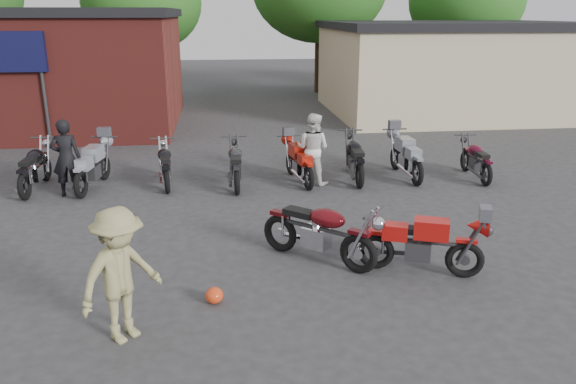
{
  "coord_description": "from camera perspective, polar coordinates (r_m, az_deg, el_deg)",
  "views": [
    {
      "loc": [
        -1.35,
        -8.3,
        4.11
      ],
      "look_at": [
        -0.12,
        1.67,
        0.9
      ],
      "focal_mm": 35.0,
      "sensor_mm": 36.0,
      "label": 1
    }
  ],
  "objects": [
    {
      "name": "row_bike_6",
      "position": [
        14.9,
        11.9,
        3.77
      ],
      "size": [
        0.78,
        2.14,
        1.23
      ],
      "primitive_type": null,
      "rotation": [
        0.0,
        0.0,
        1.61
      ],
      "color": "gray",
      "rests_on": "ground"
    },
    {
      "name": "vintage_motorcycle",
      "position": [
        9.55,
        3.29,
        -3.67
      ],
      "size": [
        2.11,
        1.98,
        1.26
      ],
      "primitive_type": null,
      "rotation": [
        0.0,
        0.0,
        -0.72
      ],
      "color": "#570A10",
      "rests_on": "ground"
    },
    {
      "name": "person_tan",
      "position": [
        7.56,
        -16.66,
        -8.12
      ],
      "size": [
        1.32,
        1.31,
        1.83
      ],
      "primitive_type": "imported",
      "rotation": [
        0.0,
        0.0,
        0.77
      ],
      "color": "#958F5C",
      "rests_on": "ground"
    },
    {
      "name": "row_bike_0",
      "position": [
        14.83,
        -24.35,
        2.5
      ],
      "size": [
        0.75,
        2.14,
        1.23
      ],
      "primitive_type": null,
      "rotation": [
        0.0,
        0.0,
        1.55
      ],
      "color": "black",
      "rests_on": "ground"
    },
    {
      "name": "ground",
      "position": [
        9.36,
        2.01,
        -8.34
      ],
      "size": [
        90.0,
        90.0,
        0.0
      ],
      "primitive_type": "plane",
      "color": "#2E2E31"
    },
    {
      "name": "person_light",
      "position": [
        13.98,
        2.52,
        4.4
      ],
      "size": [
        1.09,
        1.04,
        1.78
      ],
      "primitive_type": "imported",
      "rotation": [
        0.0,
        0.0,
        2.57
      ],
      "color": "silver",
      "rests_on": "ground"
    },
    {
      "name": "row_bike_5",
      "position": [
        14.49,
        6.81,
        3.66
      ],
      "size": [
        0.86,
        2.18,
        1.24
      ],
      "primitive_type": null,
      "rotation": [
        0.0,
        0.0,
        1.5
      ],
      "color": "black",
      "rests_on": "ground"
    },
    {
      "name": "tree_2",
      "position": [
        30.77,
        3.16,
        18.25
      ],
      "size": [
        7.04,
        7.04,
        8.8
      ],
      "primitive_type": null,
      "color": "#225B18",
      "rests_on": "ground"
    },
    {
      "name": "tree_3",
      "position": [
        33.11,
        17.5,
        16.43
      ],
      "size": [
        6.08,
        6.08,
        7.6
      ],
      "primitive_type": null,
      "color": "#225B18",
      "rests_on": "ground"
    },
    {
      "name": "stucco_building",
      "position": [
        25.4,
        16.18,
        11.73
      ],
      "size": [
        10.0,
        8.0,
        3.5
      ],
      "primitive_type": "cube",
      "color": "tan",
      "rests_on": "ground"
    },
    {
      "name": "brick_building",
      "position": [
        23.67,
        -26.34,
        10.83
      ],
      "size": [
        12.0,
        8.0,
        4.0
      ],
      "primitive_type": "cube",
      "color": "maroon",
      "rests_on": "ground"
    },
    {
      "name": "person_dark",
      "position": [
        13.98,
        -21.61,
        3.23
      ],
      "size": [
        0.7,
        0.5,
        1.82
      ],
      "primitive_type": "imported",
      "rotation": [
        0.0,
        0.0,
        3.24
      ],
      "color": "black",
      "rests_on": "ground"
    },
    {
      "name": "sportbike",
      "position": [
        9.42,
        13.55,
        -4.87
      ],
      "size": [
        2.07,
        1.31,
        1.14
      ],
      "primitive_type": null,
      "rotation": [
        0.0,
        0.0,
        -0.36
      ],
      "color": "red",
      "rests_on": "ground"
    },
    {
      "name": "row_bike_7",
      "position": [
        15.3,
        18.55,
        3.33
      ],
      "size": [
        0.72,
        1.91,
        1.09
      ],
      "primitive_type": null,
      "rotation": [
        0.0,
        0.0,
        1.52
      ],
      "color": "#49091B",
      "rests_on": "ground"
    },
    {
      "name": "row_bike_1",
      "position": [
        14.45,
        -19.24,
        2.71
      ],
      "size": [
        1.02,
        2.19,
        1.22
      ],
      "primitive_type": null,
      "rotation": [
        0.0,
        0.0,
        1.41
      ],
      "color": "#9CA0AA",
      "rests_on": "ground"
    },
    {
      "name": "row_bike_2",
      "position": [
        14.26,
        -12.39,
        2.92
      ],
      "size": [
        0.88,
        2.02,
        1.13
      ],
      "primitive_type": null,
      "rotation": [
        0.0,
        0.0,
        1.7
      ],
      "color": "black",
      "rests_on": "ground"
    },
    {
      "name": "helmet",
      "position": [
        8.51,
        -7.5,
        -10.37
      ],
      "size": [
        0.3,
        0.3,
        0.25
      ],
      "primitive_type": "ellipsoid",
      "rotation": [
        0.0,
        0.0,
        0.12
      ],
      "color": "red",
      "rests_on": "ground"
    },
    {
      "name": "row_bike_3",
      "position": [
        13.93,
        -5.35,
        3.02
      ],
      "size": [
        0.68,
        2.04,
        1.18
      ],
      "primitive_type": null,
      "rotation": [
        0.0,
        0.0,
        1.57
      ],
      "color": "#252527",
      "rests_on": "ground"
    },
    {
      "name": "tree_1",
      "position": [
        30.52,
        -14.48,
        16.44
      ],
      "size": [
        5.92,
        5.92,
        7.4
      ],
      "primitive_type": null,
      "color": "#225B18",
      "rests_on": "ground"
    },
    {
      "name": "row_bike_4",
      "position": [
        14.17,
        1.12,
        3.27
      ],
      "size": [
        0.98,
        2.06,
        1.14
      ],
      "primitive_type": null,
      "rotation": [
        0.0,
        0.0,
        1.74
      ],
      "color": "#AD1C0E",
      "rests_on": "ground"
    }
  ]
}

